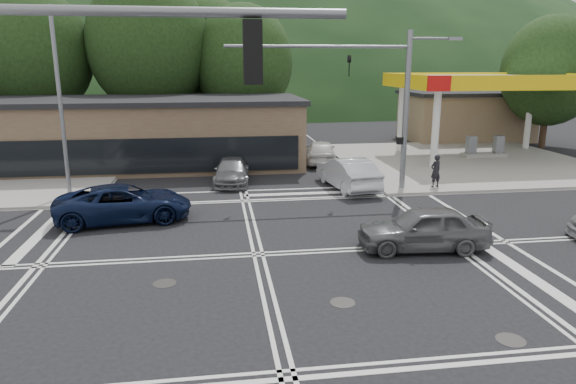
{
  "coord_description": "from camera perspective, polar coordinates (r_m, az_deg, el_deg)",
  "views": [
    {
      "loc": [
        -1.34,
        -16.66,
        6.44
      ],
      "look_at": [
        1.49,
        3.13,
        1.4
      ],
      "focal_mm": 32.0,
      "sensor_mm": 36.0,
      "label": 1
    }
  ],
  "objects": [
    {
      "name": "ground",
      "position": [
        17.91,
        -3.32,
        -6.95
      ],
      "size": [
        120.0,
        120.0,
        0.0
      ],
      "primitive_type": "plane",
      "color": "black",
      "rests_on": "ground"
    },
    {
      "name": "sidewalk_ne",
      "position": [
        36.19,
        18.89,
        3.25
      ],
      "size": [
        16.0,
        16.0,
        0.15
      ],
      "primitive_type": "cube",
      "color": "gray",
      "rests_on": "ground"
    },
    {
      "name": "gas_station_canopy",
      "position": [
        37.47,
        21.58,
        11.05
      ],
      "size": [
        12.32,
        8.34,
        5.75
      ],
      "color": "silver",
      "rests_on": "ground"
    },
    {
      "name": "convenience_store",
      "position": [
        47.03,
        19.08,
        7.84
      ],
      "size": [
        10.0,
        6.0,
        3.8
      ],
      "primitive_type": "cube",
      "color": "#846B4F",
      "rests_on": "ground"
    },
    {
      "name": "commercial_row",
      "position": [
        34.6,
        -19.27,
        5.99
      ],
      "size": [
        24.0,
        8.0,
        4.0
      ],
      "primitive_type": "cube",
      "color": "brown",
      "rests_on": "ground"
    },
    {
      "name": "hill_north",
      "position": [
        106.86,
        -7.53,
        10.57
      ],
      "size": [
        252.0,
        126.0,
        140.0
      ],
      "primitive_type": "ellipsoid",
      "color": "black",
      "rests_on": "ground"
    },
    {
      "name": "tree_n_a",
      "position": [
        42.59,
        -26.22,
        13.69
      ],
      "size": [
        8.0,
        8.0,
        11.75
      ],
      "color": "#382619",
      "rests_on": "ground"
    },
    {
      "name": "tree_n_b",
      "position": [
        40.95,
        -15.23,
        15.57
      ],
      "size": [
        9.0,
        9.0,
        12.98
      ],
      "color": "#382619",
      "rests_on": "ground"
    },
    {
      "name": "tree_n_c",
      "position": [
        40.73,
        -4.99,
        14.17
      ],
      "size": [
        7.6,
        7.6,
        10.87
      ],
      "color": "#382619",
      "rests_on": "ground"
    },
    {
      "name": "tree_n_e",
      "position": [
        44.67,
        -9.29,
        14.87
      ],
      "size": [
        8.4,
        8.4,
        11.98
      ],
      "color": "#382619",
      "rests_on": "ground"
    },
    {
      "name": "tree_ne",
      "position": [
        44.57,
        27.14,
        11.87
      ],
      "size": [
        7.2,
        7.2,
        9.99
      ],
      "color": "#382619",
      "rests_on": "ground"
    },
    {
      "name": "streetlight_nw",
      "position": [
        26.66,
        -23.95,
        9.97
      ],
      "size": [
        2.5,
        0.25,
        9.0
      ],
      "color": "slate",
      "rests_on": "ground"
    },
    {
      "name": "signal_mast_ne",
      "position": [
        26.24,
        10.48,
        10.93
      ],
      "size": [
        11.65,
        0.3,
        8.0
      ],
      "color": "slate",
      "rests_on": "ground"
    },
    {
      "name": "car_blue_west",
      "position": [
        22.44,
        -17.76,
        -1.19
      ],
      "size": [
        5.8,
        3.29,
        1.53
      ],
      "primitive_type": "imported",
      "rotation": [
        0.0,
        0.0,
        1.71
      ],
      "color": "black",
      "rests_on": "ground"
    },
    {
      "name": "car_grey_center",
      "position": [
        18.73,
        14.77,
        -3.93
      ],
      "size": [
        4.7,
        2.21,
        1.56
      ],
      "primitive_type": "imported",
      "rotation": [
        0.0,
        0.0,
        -1.65
      ],
      "color": "#57595C",
      "rests_on": "ground"
    },
    {
      "name": "car_queue_a",
      "position": [
        27.14,
        6.65,
        2.12
      ],
      "size": [
        2.48,
        5.23,
        1.65
      ],
      "primitive_type": "imported",
      "rotation": [
        0.0,
        0.0,
        3.29
      ],
      "color": "silver",
      "rests_on": "ground"
    },
    {
      "name": "car_queue_b",
      "position": [
        33.82,
        3.66,
        4.49
      ],
      "size": [
        2.61,
        4.85,
        1.57
      ],
      "primitive_type": "imported",
      "rotation": [
        0.0,
        0.0,
        2.97
      ],
      "color": "silver",
      "rests_on": "ground"
    },
    {
      "name": "car_northbound",
      "position": [
        28.37,
        -6.27,
        2.31
      ],
      "size": [
        2.19,
        4.67,
        1.32
      ],
      "primitive_type": "imported",
      "rotation": [
        0.0,
        0.0,
        -0.08
      ],
      "color": "slate",
      "rests_on": "ground"
    },
    {
      "name": "pedestrian",
      "position": [
        27.69,
        16.09,
        2.26
      ],
      "size": [
        0.72,
        0.59,
        1.7
      ],
      "primitive_type": "imported",
      "rotation": [
        0.0,
        0.0,
        3.48
      ],
      "color": "black",
      "rests_on": "sidewalk_ne"
    }
  ]
}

